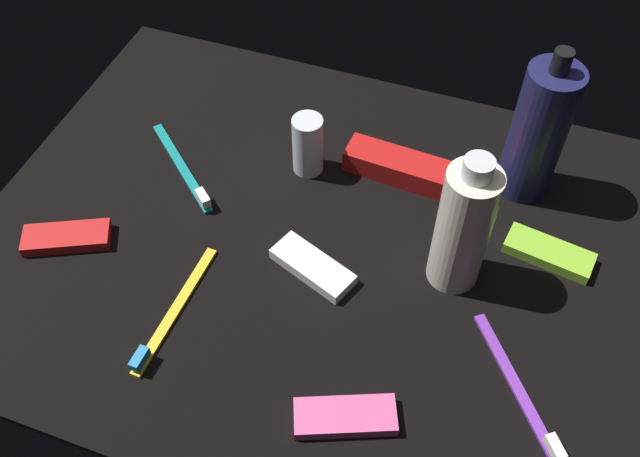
{
  "coord_description": "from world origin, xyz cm",
  "views": [
    {
      "loc": [
        -17.48,
        48.85,
        68.26
      ],
      "look_at": [
        0.0,
        0.0,
        3.0
      ],
      "focal_mm": 39.32,
      "sensor_mm": 36.0,
      "label": 1
    }
  ],
  "objects_px": {
    "deodorant_stick": "(308,145)",
    "snack_bar_white": "(313,267)",
    "lotion_bottle": "(538,132)",
    "toothbrush_yellow": "(171,315)",
    "toothpaste_box_red": "(411,171)",
    "toothbrush_teal": "(185,170)",
    "snack_bar_red": "(67,237)",
    "snack_bar_lime": "(549,253)",
    "snack_bar_pink": "(345,417)",
    "toothbrush_purple": "(522,394)",
    "bodywash_bottle": "(463,227)"
  },
  "relations": [
    {
      "from": "deodorant_stick",
      "to": "snack_bar_white",
      "type": "xyz_separation_m",
      "value": [
        -0.06,
        0.16,
        -0.04
      ]
    },
    {
      "from": "lotion_bottle",
      "to": "toothbrush_yellow",
      "type": "height_order",
      "value": "lotion_bottle"
    },
    {
      "from": "deodorant_stick",
      "to": "toothpaste_box_red",
      "type": "relative_size",
      "value": 0.48
    },
    {
      "from": "toothbrush_teal",
      "to": "snack_bar_red",
      "type": "bearing_deg",
      "value": 60.8
    },
    {
      "from": "deodorant_stick",
      "to": "snack_bar_lime",
      "type": "xyz_separation_m",
      "value": [
        -0.32,
        0.04,
        -0.04
      ]
    },
    {
      "from": "snack_bar_pink",
      "to": "toothpaste_box_red",
      "type": "bearing_deg",
      "value": -108.15
    },
    {
      "from": "snack_bar_red",
      "to": "toothbrush_yellow",
      "type": "bearing_deg",
      "value": 136.21
    },
    {
      "from": "toothbrush_yellow",
      "to": "snack_bar_red",
      "type": "relative_size",
      "value": 1.73
    },
    {
      "from": "toothbrush_purple",
      "to": "toothbrush_yellow",
      "type": "bearing_deg",
      "value": 5.55
    },
    {
      "from": "bodywash_bottle",
      "to": "toothpaste_box_red",
      "type": "bearing_deg",
      "value": -56.53
    },
    {
      "from": "toothbrush_yellow",
      "to": "toothpaste_box_red",
      "type": "height_order",
      "value": "toothpaste_box_red"
    },
    {
      "from": "snack_bar_red",
      "to": "bodywash_bottle",
      "type": "bearing_deg",
      "value": 168.09
    },
    {
      "from": "deodorant_stick",
      "to": "toothbrush_yellow",
      "type": "xyz_separation_m",
      "value": [
        0.06,
        0.27,
        -0.04
      ]
    },
    {
      "from": "lotion_bottle",
      "to": "deodorant_stick",
      "type": "height_order",
      "value": "lotion_bottle"
    },
    {
      "from": "snack_bar_lime",
      "to": "toothbrush_purple",
      "type": "bearing_deg",
      "value": 99.16
    },
    {
      "from": "toothbrush_yellow",
      "to": "snack_bar_pink",
      "type": "bearing_deg",
      "value": 167.71
    },
    {
      "from": "toothbrush_purple",
      "to": "snack_bar_lime",
      "type": "bearing_deg",
      "value": -89.89
    },
    {
      "from": "toothbrush_teal",
      "to": "snack_bar_lime",
      "type": "distance_m",
      "value": 0.47
    },
    {
      "from": "snack_bar_lime",
      "to": "snack_bar_pink",
      "type": "distance_m",
      "value": 0.32
    },
    {
      "from": "deodorant_stick",
      "to": "snack_bar_red",
      "type": "relative_size",
      "value": 0.82
    },
    {
      "from": "toothbrush_purple",
      "to": "toothpaste_box_red",
      "type": "height_order",
      "value": "toothpaste_box_red"
    },
    {
      "from": "bodywash_bottle",
      "to": "deodorant_stick",
      "type": "distance_m",
      "value": 0.25
    },
    {
      "from": "toothpaste_box_red",
      "to": "snack_bar_lime",
      "type": "relative_size",
      "value": 1.69
    },
    {
      "from": "toothbrush_yellow",
      "to": "snack_bar_lime",
      "type": "height_order",
      "value": "toothbrush_yellow"
    },
    {
      "from": "toothbrush_purple",
      "to": "snack_bar_pink",
      "type": "relative_size",
      "value": 1.45
    },
    {
      "from": "toothbrush_yellow",
      "to": "snack_bar_lime",
      "type": "xyz_separation_m",
      "value": [
        -0.39,
        -0.23,
        0.0
      ]
    },
    {
      "from": "deodorant_stick",
      "to": "toothbrush_teal",
      "type": "bearing_deg",
      "value": 23.4
    },
    {
      "from": "deodorant_stick",
      "to": "snack_bar_red",
      "type": "height_order",
      "value": "deodorant_stick"
    },
    {
      "from": "deodorant_stick",
      "to": "snack_bar_lime",
      "type": "height_order",
      "value": "deodorant_stick"
    },
    {
      "from": "snack_bar_lime",
      "to": "toothbrush_yellow",
      "type": "bearing_deg",
      "value": 39.74
    },
    {
      "from": "lotion_bottle",
      "to": "toothbrush_purple",
      "type": "height_order",
      "value": "lotion_bottle"
    },
    {
      "from": "toothbrush_purple",
      "to": "snack_bar_red",
      "type": "bearing_deg",
      "value": -1.82
    },
    {
      "from": "bodywash_bottle",
      "to": "snack_bar_lime",
      "type": "relative_size",
      "value": 1.84
    },
    {
      "from": "toothbrush_teal",
      "to": "snack_bar_lime",
      "type": "relative_size",
      "value": 1.38
    },
    {
      "from": "bodywash_bottle",
      "to": "deodorant_stick",
      "type": "relative_size",
      "value": 2.24
    },
    {
      "from": "toothpaste_box_red",
      "to": "snack_bar_white",
      "type": "bearing_deg",
      "value": 72.62
    },
    {
      "from": "toothbrush_teal",
      "to": "toothpaste_box_red",
      "type": "bearing_deg",
      "value": -162.17
    },
    {
      "from": "lotion_bottle",
      "to": "snack_bar_red",
      "type": "height_order",
      "value": "lotion_bottle"
    },
    {
      "from": "toothpaste_box_red",
      "to": "toothbrush_yellow",
      "type": "bearing_deg",
      "value": 60.07
    },
    {
      "from": "deodorant_stick",
      "to": "snack_bar_red",
      "type": "xyz_separation_m",
      "value": [
        0.23,
        0.22,
        -0.04
      ]
    },
    {
      "from": "toothbrush_teal",
      "to": "snack_bar_pink",
      "type": "relative_size",
      "value": 1.38
    },
    {
      "from": "deodorant_stick",
      "to": "toothbrush_teal",
      "type": "relative_size",
      "value": 0.59
    },
    {
      "from": "deodorant_stick",
      "to": "toothpaste_box_red",
      "type": "height_order",
      "value": "deodorant_stick"
    },
    {
      "from": "toothbrush_yellow",
      "to": "snack_bar_pink",
      "type": "height_order",
      "value": "toothbrush_yellow"
    },
    {
      "from": "toothbrush_yellow",
      "to": "snack_bar_red",
      "type": "bearing_deg",
      "value": -18.08
    },
    {
      "from": "lotion_bottle",
      "to": "deodorant_stick",
      "type": "xyz_separation_m",
      "value": [
        0.27,
        0.07,
        -0.05
      ]
    },
    {
      "from": "toothbrush_teal",
      "to": "snack_bar_pink",
      "type": "bearing_deg",
      "value": 140.47
    },
    {
      "from": "deodorant_stick",
      "to": "bodywash_bottle",
      "type": "bearing_deg",
      "value": 154.6
    },
    {
      "from": "bodywash_bottle",
      "to": "toothbrush_teal",
      "type": "xyz_separation_m",
      "value": [
        0.37,
        -0.04,
        -0.08
      ]
    },
    {
      "from": "deodorant_stick",
      "to": "toothbrush_purple",
      "type": "distance_m",
      "value": 0.4
    }
  ]
}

